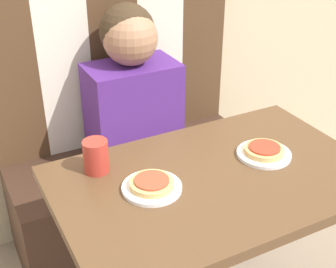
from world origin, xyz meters
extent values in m
cube|color=#382319|center=(0.00, 0.63, 0.24)|extent=(1.09, 0.48, 0.48)
cube|color=#4C331E|center=(-0.44, 0.84, 0.85)|extent=(0.22, 0.07, 0.74)
cube|color=beige|center=(-0.22, 0.84, 0.85)|extent=(0.22, 0.07, 0.74)
cube|color=#4C331E|center=(0.00, 0.84, 0.85)|extent=(0.22, 0.07, 0.74)
cube|color=beige|center=(0.22, 0.84, 0.85)|extent=(0.22, 0.07, 0.74)
cube|color=#4C331E|center=(0.44, 0.84, 0.85)|extent=(0.22, 0.07, 0.74)
cube|color=brown|center=(0.00, 0.00, 0.74)|extent=(0.98, 0.62, 0.03)
cube|color=#4C237A|center=(0.00, 0.63, 0.69)|extent=(0.37, 0.22, 0.42)
sphere|color=#9E7051|center=(0.00, 0.63, 1.01)|extent=(0.22, 0.22, 0.22)
sphere|color=#382819|center=(0.00, 0.66, 1.03)|extent=(0.22, 0.22, 0.22)
cylinder|color=white|center=(-0.20, 0.03, 0.76)|extent=(0.18, 0.18, 0.01)
cylinder|color=white|center=(0.20, 0.03, 0.76)|extent=(0.18, 0.18, 0.01)
cylinder|color=tan|center=(-0.20, 0.03, 0.78)|extent=(0.13, 0.13, 0.02)
cylinder|color=#AD472D|center=(-0.20, 0.03, 0.79)|extent=(0.10, 0.10, 0.01)
cylinder|color=tan|center=(0.20, 0.03, 0.78)|extent=(0.13, 0.13, 0.02)
cylinder|color=#B73823|center=(0.20, 0.03, 0.79)|extent=(0.10, 0.10, 0.01)
cylinder|color=#B23328|center=(-0.31, 0.19, 0.81)|extent=(0.08, 0.08, 0.10)
camera|label=1|loc=(-0.68, -0.99, 1.56)|focal=50.00mm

